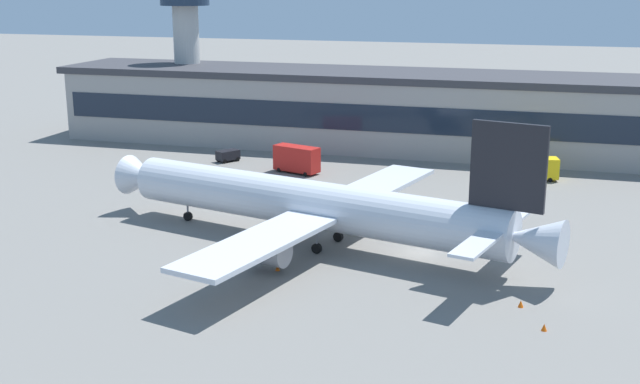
{
  "coord_description": "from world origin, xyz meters",
  "views": [
    {
      "loc": [
        12.88,
        -82.05,
        28.64
      ],
      "look_at": [
        -12.31,
        3.54,
        5.0
      ],
      "focal_mm": 44.95,
      "sensor_mm": 36.0,
      "label": 1
    }
  ],
  "objects": [
    {
      "name": "traffic_cone_2",
      "position": [
        11.3,
        -12.3,
        0.32
      ],
      "size": [
        0.52,
        0.52,
        0.65
      ],
      "primitive_type": "cone",
      "color": "#F2590C",
      "rests_on": "ground_plane"
    },
    {
      "name": "catering_truck",
      "position": [
        -24.46,
        31.74,
        2.29
      ],
      "size": [
        7.65,
        4.73,
        4.15
      ],
      "color": "red",
      "rests_on": "ground_plane"
    },
    {
      "name": "control_tower",
      "position": [
        -54.82,
        58.26,
        18.86
      ],
      "size": [
        9.2,
        9.2,
        30.09
      ],
      "color": "#B7B7B2",
      "rests_on": "ground_plane"
    },
    {
      "name": "ground_plane",
      "position": [
        0.0,
        0.0,
        0.0
      ],
      "size": [
        600.0,
        600.0,
        0.0
      ],
      "primitive_type": "plane",
      "color": "slate"
    },
    {
      "name": "airliner",
      "position": [
        -11.43,
        -0.69,
        4.66
      ],
      "size": [
        54.44,
        46.92,
        15.74
      ],
      "color": "silver",
      "rests_on": "ground_plane"
    },
    {
      "name": "traffic_cone_0",
      "position": [
        -12.95,
        -9.61,
        0.3
      ],
      "size": [
        0.48,
        0.48,
        0.6
      ],
      "primitive_type": "cone",
      "color": "#F2590C",
      "rests_on": "ground_plane"
    },
    {
      "name": "traffic_cone_1",
      "position": [
        13.45,
        -16.93,
        0.32
      ],
      "size": [
        0.51,
        0.51,
        0.63
      ],
      "primitive_type": "cone",
      "color": "#F2590C",
      "rests_on": "ground_plane"
    },
    {
      "name": "traffic_cone_3",
      "position": [
        -21.62,
        -11.67,
        0.36
      ],
      "size": [
        0.57,
        0.57,
        0.71
      ],
      "primitive_type": "cone",
      "color": "#F2590C",
      "rests_on": "ground_plane"
    },
    {
      "name": "terminal_building",
      "position": [
        0.0,
        54.54,
        6.69
      ],
      "size": [
        149.5,
        18.85,
        13.34
      ],
      "color": "#9E9993",
      "rests_on": "ground_plane"
    },
    {
      "name": "baggage_tug",
      "position": [
        -37.61,
        36.04,
        1.09
      ],
      "size": [
        3.65,
        4.11,
        1.85
      ],
      "color": "black",
      "rests_on": "ground_plane"
    },
    {
      "name": "fuel_truck",
      "position": [
        10.14,
        37.16,
        1.88
      ],
      "size": [
        8.81,
        4.56,
        3.35
      ],
      "color": "yellow",
      "rests_on": "ground_plane"
    }
  ]
}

